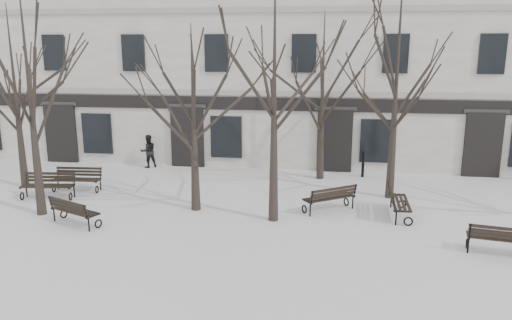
% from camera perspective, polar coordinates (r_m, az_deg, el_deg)
% --- Properties ---
extents(ground, '(100.00, 100.00, 0.00)m').
position_cam_1_polar(ground, '(16.34, -3.44, -7.76)').
color(ground, silver).
rests_on(ground, ground).
extents(building, '(40.40, 10.20, 11.40)m').
position_cam_1_polar(building, '(28.08, 1.85, 12.52)').
color(building, silver).
rests_on(building, ground).
extents(tree_0, '(5.54, 5.54, 7.91)m').
position_cam_1_polar(tree_0, '(18.24, -24.66, 9.20)').
color(tree_0, black).
rests_on(tree_0, ground).
extents(tree_1, '(4.55, 4.55, 6.50)m').
position_cam_1_polar(tree_1, '(17.32, -7.23, 7.20)').
color(tree_1, black).
rests_on(tree_1, ground).
extents(tree_2, '(5.75, 5.75, 8.21)m').
position_cam_1_polar(tree_2, '(16.01, 2.13, 10.66)').
color(tree_2, black).
rests_on(tree_2, ground).
extents(tree_4, '(5.15, 5.15, 7.36)m').
position_cam_1_polar(tree_4, '(22.29, -25.98, 8.70)').
color(tree_4, black).
rests_on(tree_4, ground).
extents(tree_5, '(5.01, 5.01, 7.16)m').
position_cam_1_polar(tree_5, '(21.59, 7.66, 9.46)').
color(tree_5, black).
rests_on(tree_5, ground).
extents(tree_6, '(6.05, 6.05, 8.64)m').
position_cam_1_polar(tree_6, '(19.27, 15.93, 11.40)').
color(tree_6, black).
rests_on(tree_6, ground).
extents(bench_0, '(2.04, 0.96, 0.99)m').
position_cam_1_polar(bench_0, '(20.80, -22.65, -2.62)').
color(bench_0, black).
rests_on(bench_0, ground).
extents(bench_1, '(1.93, 1.35, 0.93)m').
position_cam_1_polar(bench_1, '(17.45, -20.15, -5.44)').
color(bench_1, black).
rests_on(bench_1, ground).
extents(bench_2, '(1.95, 1.00, 0.94)m').
position_cam_1_polar(bench_2, '(15.74, 26.38, -8.02)').
color(bench_2, black).
rests_on(bench_2, ground).
extents(bench_3, '(1.93, 0.80, 0.95)m').
position_cam_1_polar(bench_3, '(21.43, -19.74, -1.99)').
color(bench_3, black).
rests_on(bench_3, ground).
extents(bench_4, '(1.94, 1.64, 0.97)m').
position_cam_1_polar(bench_4, '(17.88, 8.48, -4.25)').
color(bench_4, black).
rests_on(bench_4, ground).
extents(bench_5, '(0.77, 1.98, 0.99)m').
position_cam_1_polar(bench_5, '(17.90, 15.90, -4.56)').
color(bench_5, black).
rests_on(bench_5, ground).
extents(bollard_a, '(0.14, 0.14, 1.11)m').
position_cam_1_polar(bollard_a, '(22.66, 1.96, -0.20)').
color(bollard_a, black).
rests_on(bollard_a, ground).
extents(bollard_b, '(0.15, 0.15, 1.18)m').
position_cam_1_polar(bollard_b, '(22.72, 12.13, -0.36)').
color(bollard_b, black).
rests_on(bollard_b, ground).
extents(pedestrian_b, '(0.98, 0.94, 1.59)m').
position_cam_1_polar(pedestrian_b, '(24.65, -12.12, -0.81)').
color(pedestrian_b, black).
rests_on(pedestrian_b, ground).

